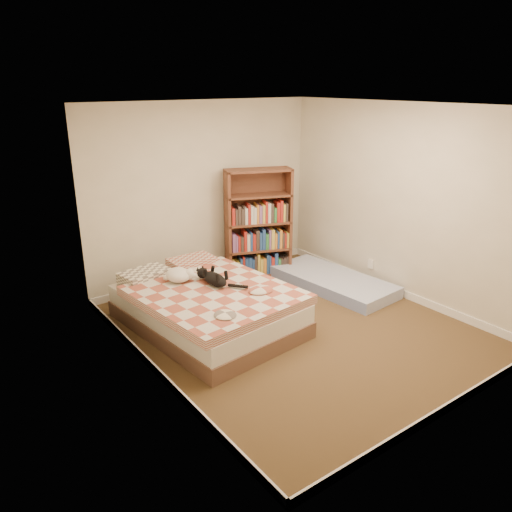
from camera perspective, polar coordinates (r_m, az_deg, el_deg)
room at (r=5.47m, az=4.76°, el=3.02°), size 3.51×4.01×2.51m
bed at (r=5.89m, az=-5.76°, el=-5.61°), size 1.71×2.23×0.56m
bookshelf at (r=7.30m, az=0.14°, el=2.19°), size 1.05×0.64×1.57m
floor_mattress at (r=7.07m, az=8.76°, el=-2.88°), size 0.94×1.83×0.16m
black_cat at (r=5.81m, az=-4.89°, el=-2.52°), size 0.27×0.70×0.16m
white_dog at (r=5.92m, az=-8.74°, el=-2.14°), size 0.33×0.34×0.16m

